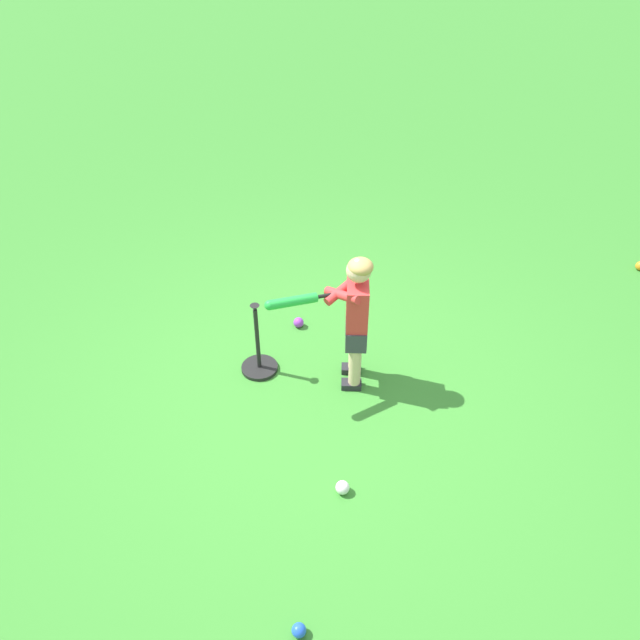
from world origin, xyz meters
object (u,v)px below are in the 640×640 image
play_ball_center_lawn (299,322)px  play_ball_midfield (299,630)px  batting_tee (259,359)px  play_ball_far_left (342,487)px  play_ball_by_bucket (640,266)px  child_batter (353,312)px

play_ball_center_lawn → play_ball_midfield: 2.55m
play_ball_center_lawn → batting_tee: (-0.60, -0.02, 0.06)m
play_ball_far_left → play_ball_center_lawn: play_ball_far_left is taller
play_ball_center_lawn → play_ball_midfield: play_ball_center_lawn is taller
play_ball_by_bucket → play_ball_far_left: (-3.62, 1.16, 0.00)m
child_batter → play_ball_center_lawn: bearing=63.5°
child_batter → play_ball_by_bucket: size_ratio=12.82×
play_ball_far_left → batting_tee: batting_tee is taller
play_ball_center_lawn → play_ball_midfield: (-2.15, -1.37, -0.00)m
play_ball_by_bucket → batting_tee: 3.73m
child_batter → play_ball_center_lawn: size_ratio=12.44×
play_ball_midfield → batting_tee: 2.06m
play_ball_by_bucket → play_ball_center_lawn: size_ratio=0.97×
play_ball_by_bucket → play_ball_center_lawn: play_ball_center_lawn is taller
child_batter → batting_tee: bearing=111.7°
child_batter → play_ball_far_left: size_ratio=12.06×
play_ball_by_bucket → play_ball_center_lawn: (-2.36, 2.29, 0.00)m
child_batter → play_ball_by_bucket: 3.20m
batting_tee → play_ball_by_bucket: bearing=-37.5°
child_batter → play_ball_by_bucket: bearing=-30.9°
child_batter → play_ball_by_bucket: child_batter is taller
child_batter → play_ball_far_left: bearing=-153.8°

